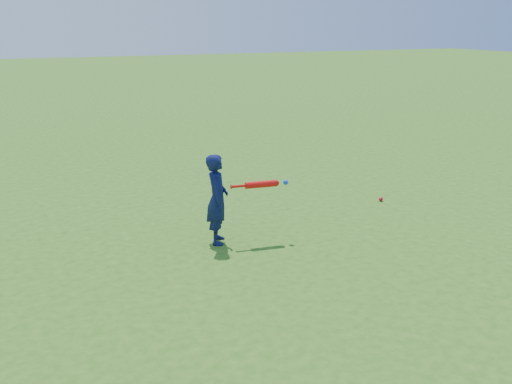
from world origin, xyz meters
The scene contains 4 objects.
ground centered at (0.00, 0.00, 0.00)m, with size 80.00×80.00×0.00m, color #2C5F16.
child centered at (0.15, -0.15, 0.57)m, with size 0.41×0.27×1.14m, color #0E1543.
ground_ball_red centered at (3.05, 0.44, 0.03)m, with size 0.06×0.06×0.06m, color red.
bat_swing centered at (0.72, -0.26, 0.73)m, with size 0.75×0.15×0.08m.
Camera 1 is at (-2.11, -6.48, 2.68)m, focal length 40.00 mm.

